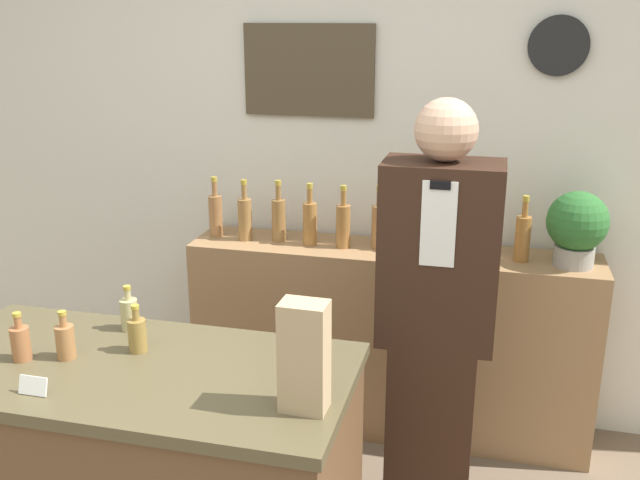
{
  "coord_description": "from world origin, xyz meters",
  "views": [
    {
      "loc": [
        0.69,
        -1.38,
        1.98
      ],
      "look_at": [
        0.07,
        1.1,
        1.17
      ],
      "focal_mm": 40.0,
      "sensor_mm": 36.0,
      "label": 1
    }
  ],
  "objects": [
    {
      "name": "shelf_bottle_9",
      "position": [
        0.83,
        1.74,
        1.04
      ],
      "size": [
        0.07,
        0.07,
        0.3
      ],
      "color": "#A46B32",
      "rests_on": "back_shelf"
    },
    {
      "name": "shelf_bottle_1",
      "position": [
        -0.46,
        1.74,
        1.04
      ],
      "size": [
        0.07,
        0.07,
        0.3
      ],
      "color": "olive",
      "rests_on": "back_shelf"
    },
    {
      "name": "back_shelf",
      "position": [
        0.25,
        1.76,
        0.47
      ],
      "size": [
        1.91,
        0.36,
        0.93
      ],
      "color": "#9E754C",
      "rests_on": "ground_plane"
    },
    {
      "name": "shopkeeper",
      "position": [
        0.52,
        1.12,
        0.85
      ],
      "size": [
        0.43,
        0.27,
        1.71
      ],
      "color": "#331E14",
      "rests_on": "ground_plane"
    },
    {
      "name": "shelf_bottle_5",
      "position": [
        0.18,
        1.77,
        1.04
      ],
      "size": [
        0.07,
        0.07,
        0.3
      ],
      "color": "#9C6A3B",
      "rests_on": "back_shelf"
    },
    {
      "name": "shelf_bottle_2",
      "position": [
        -0.3,
        1.77,
        1.04
      ],
      "size": [
        0.07,
        0.07,
        0.3
      ],
      "color": "olive",
      "rests_on": "back_shelf"
    },
    {
      "name": "shelf_bottle_8",
      "position": [
        0.67,
        1.77,
        1.04
      ],
      "size": [
        0.07,
        0.07,
        0.3
      ],
      "color": "#9F6B34",
      "rests_on": "back_shelf"
    },
    {
      "name": "potted_plant",
      "position": [
        1.05,
        1.73,
        1.11
      ],
      "size": [
        0.26,
        0.26,
        0.33
      ],
      "color": "#9E998E",
      "rests_on": "back_shelf"
    },
    {
      "name": "counter_bottle_2",
      "position": [
        -0.74,
        0.4,
        0.98
      ],
      "size": [
        0.06,
        0.06,
        0.16
      ],
      "color": "#A3653D",
      "rests_on": "display_counter"
    },
    {
      "name": "counter_bottle_4",
      "position": [
        -0.52,
        0.69,
        0.98
      ],
      "size": [
        0.06,
        0.06,
        0.16
      ],
      "color": "tan",
      "rests_on": "display_counter"
    },
    {
      "name": "price_card_right",
      "position": [
        -0.57,
        0.21,
        0.95
      ],
      "size": [
        0.09,
        0.02,
        0.06
      ],
      "color": "white",
      "rests_on": "display_counter"
    },
    {
      "name": "shelf_bottle_6",
      "position": [
        0.35,
        1.76,
        1.04
      ],
      "size": [
        0.07,
        0.07,
        0.3
      ],
      "color": "#A16D3E",
      "rests_on": "back_shelf"
    },
    {
      "name": "paper_bag",
      "position": [
        0.22,
        0.33,
        1.08
      ],
      "size": [
        0.13,
        0.1,
        0.32
      ],
      "color": "tan",
      "rests_on": "display_counter"
    },
    {
      "name": "counter_bottle_3",
      "position": [
        -0.61,
        0.44,
        0.98
      ],
      "size": [
        0.06,
        0.06,
        0.16
      ],
      "color": "#A46D3F",
      "rests_on": "display_counter"
    },
    {
      "name": "shelf_bottle_7",
      "position": [
        0.51,
        1.74,
        1.04
      ],
      "size": [
        0.07,
        0.07,
        0.3
      ],
      "color": "#A0683E",
      "rests_on": "back_shelf"
    },
    {
      "name": "shelf_bottle_4",
      "position": [
        0.02,
        1.74,
        1.04
      ],
      "size": [
        0.07,
        0.07,
        0.3
      ],
      "color": "#9E6A35",
      "rests_on": "back_shelf"
    },
    {
      "name": "back_wall",
      "position": [
        0.0,
        2.0,
        1.35
      ],
      "size": [
        5.2,
        0.09,
        2.7
      ],
      "color": "silver",
      "rests_on": "ground_plane"
    },
    {
      "name": "shelf_bottle_3",
      "position": [
        -0.14,
        1.75,
        1.04
      ],
      "size": [
        0.07,
        0.07,
        0.3
      ],
      "color": "#A06C34",
      "rests_on": "back_shelf"
    },
    {
      "name": "shelf_bottle_0",
      "position": [
        -0.63,
        1.77,
        1.04
      ],
      "size": [
        0.07,
        0.07,
        0.3
      ],
      "color": "#9C6A3F",
      "rests_on": "back_shelf"
    },
    {
      "name": "counter_bottle_5",
      "position": [
        -0.41,
        0.54,
        0.98
      ],
      "size": [
        0.06,
        0.06,
        0.16
      ],
      "color": "olive",
      "rests_on": "display_counter"
    }
  ]
}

